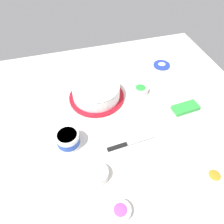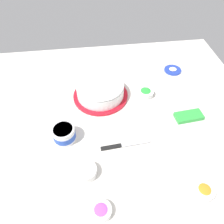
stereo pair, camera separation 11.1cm
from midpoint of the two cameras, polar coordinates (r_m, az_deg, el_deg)
ground_plane at (r=1.08m, az=4.78°, el=-4.62°), size 1.54×1.54×0.00m
frosted_cake at (r=1.21m, az=-0.45°, el=5.65°), size 0.31×0.31×0.10m
frosting_tub at (r=1.03m, az=-9.45°, el=-5.83°), size 0.11×0.11×0.08m
frosting_tub_lid at (r=1.48m, az=17.72°, el=10.33°), size 0.11×0.11×0.02m
spreading_knife at (r=1.02m, az=5.56°, el=-8.87°), size 0.24×0.04×0.01m
sprinkle_bowl_orange at (r=0.99m, az=26.01°, el=-18.29°), size 0.08×0.08×0.04m
sprinkle_bowl_pink at (r=0.94m, az=-3.39°, el=-15.42°), size 0.09×0.09×0.04m
sprinkle_bowl_green at (r=1.26m, az=11.28°, el=4.94°), size 0.09×0.09×0.04m
sprinkle_bowl_rainbow at (r=0.88m, az=1.06°, el=-24.67°), size 0.08×0.08×0.04m
candy_box_lower at (r=1.21m, az=21.97°, el=-1.16°), size 0.15×0.08×0.02m
paper_napkin at (r=1.42m, az=11.06°, el=9.82°), size 0.15×0.15×0.01m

